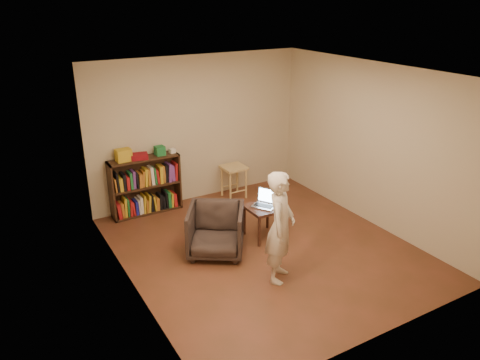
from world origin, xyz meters
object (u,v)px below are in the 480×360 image
bookshelf (145,189)px  laptop (265,202)px  armchair (216,231)px  side_table (264,212)px  stool (234,172)px  person (280,227)px

bookshelf → laptop: bookshelf is taller
armchair → side_table: size_ratio=1.56×
armchair → laptop: 0.94m
stool → armchair: 2.06m
bookshelf → armchair: (0.40, -1.84, -0.08)m
bookshelf → stool: 1.64m
armchair → laptop: size_ratio=1.85×
stool → armchair: armchair is taller
stool → laptop: laptop is taller
stool → person: 2.78m
person → armchair: bearing=68.3°
bookshelf → side_table: 2.18m
bookshelf → side_table: (1.27, -1.77, -0.01)m
bookshelf → person: (0.83, -2.83, 0.32)m
armchair → laptop: (0.91, 0.10, 0.21)m
bookshelf → armchair: size_ratio=1.50×
side_table → stool: bearing=77.2°
side_table → person: (-0.44, -1.06, 0.33)m
side_table → person: size_ratio=0.34×
bookshelf → armchair: 1.89m
laptop → person: person is taller
laptop → armchair: bearing=-115.4°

